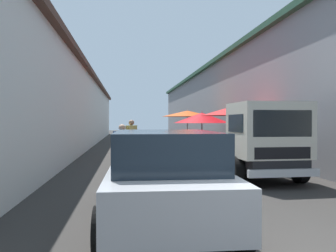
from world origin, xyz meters
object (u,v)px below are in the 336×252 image
object	(u,v)px
vendor_by_crates	(131,137)
fruit_stall_near_left	(201,122)
delivery_truck	(257,142)
hatchback_car	(165,176)
fruit_stall_far_left	(188,118)
fruit_stall_near_right	(236,117)
parked_scooter	(128,153)
vendor_in_shade	(122,146)
plastic_stool	(116,167)

from	to	relation	value
vendor_by_crates	fruit_stall_near_left	bearing A→B (deg)	-56.12
delivery_truck	fruit_stall_near_left	bearing A→B (deg)	0.11
fruit_stall_near_left	hatchback_car	bearing A→B (deg)	164.32
fruit_stall_far_left	hatchback_car	size ratio (longest dim) A/B	0.71
fruit_stall_near_right	parked_scooter	bearing A→B (deg)	92.30
fruit_stall_far_left	parked_scooter	world-z (taller)	fruit_stall_far_left
fruit_stall_near_left	delivery_truck	world-z (taller)	fruit_stall_near_left
hatchback_car	delivery_truck	xyz separation A→B (m)	(3.65, -3.00, 0.30)
vendor_by_crates	parked_scooter	xyz separation A→B (m)	(-1.12, 0.16, -0.52)
fruit_stall_near_right	vendor_by_crates	xyz separation A→B (m)	(0.95, 4.04, -0.82)
hatchback_car	parked_scooter	size ratio (longest dim) A/B	2.33
vendor_in_shade	fruit_stall_near_left	bearing A→B (deg)	-33.10
fruit_stall_near_left	vendor_in_shade	xyz separation A→B (m)	(-5.68, 3.70, -0.71)
plastic_stool	vendor_by_crates	bearing A→B (deg)	-6.82
fruit_stall_near_right	hatchback_car	size ratio (longest dim) A/B	0.71
fruit_stall_near_right	fruit_stall_near_left	distance (m)	3.29
delivery_truck	parked_scooter	world-z (taller)	delivery_truck
hatchback_car	parked_scooter	distance (m)	7.28
fruit_stall_near_right	fruit_stall_near_left	xyz separation A→B (m)	(3.21, 0.68, -0.21)
vendor_by_crates	plastic_stool	xyz separation A→B (m)	(-4.13, 0.49, -0.64)
fruit_stall_near_right	hatchback_car	world-z (taller)	fruit_stall_near_right
vendor_in_shade	fruit_stall_near_right	bearing A→B (deg)	-60.56
fruit_stall_far_left	plastic_stool	world-z (taller)	fruit_stall_far_left
parked_scooter	plastic_stool	size ratio (longest dim) A/B	3.89
fruit_stall_near_left	fruit_stall_far_left	distance (m)	2.39
fruit_stall_near_left	vendor_in_shade	size ratio (longest dim) A/B	1.77
fruit_stall_far_left	delivery_truck	size ratio (longest dim) A/B	0.56
fruit_stall_far_left	vendor_in_shade	size ratio (longest dim) A/B	1.84
vendor_in_shade	plastic_stool	size ratio (longest dim) A/B	3.49
vendor_in_shade	plastic_stool	bearing A→B (deg)	167.63
fruit_stall_near_right	vendor_by_crates	distance (m)	4.23
fruit_stall_far_left	parked_scooter	xyz separation A→B (m)	(-5.75, 3.31, -1.33)
delivery_truck	vendor_in_shade	world-z (taller)	delivery_truck
delivery_truck	parked_scooter	xyz separation A→B (m)	(3.61, 3.54, -0.59)
parked_scooter	plastic_stool	distance (m)	3.04
hatchback_car	plastic_stool	bearing A→B (deg)	11.66
delivery_truck	fruit_stall_far_left	bearing A→B (deg)	1.41
fruit_stall_near_right	fruit_stall_far_left	xyz separation A→B (m)	(5.58, 0.90, -0.01)
fruit_stall_near_right	plastic_stool	size ratio (longest dim) A/B	6.41
fruit_stall_near_left	vendor_by_crates	distance (m)	4.10
fruit_stall_near_right	parked_scooter	size ratio (longest dim) A/B	1.65
fruit_stall_near_left	vendor_in_shade	distance (m)	6.82
delivery_truck	vendor_by_crates	bearing A→B (deg)	35.58
fruit_stall_near_left	plastic_stool	size ratio (longest dim) A/B	6.18
hatchback_car	delivery_truck	bearing A→B (deg)	-39.39
fruit_stall_near_right	hatchback_car	distance (m)	8.35
fruit_stall_near_right	vendor_in_shade	xyz separation A→B (m)	(-2.47, 4.38, -0.93)
vendor_in_shade	fruit_stall_far_left	bearing A→B (deg)	-23.41
vendor_by_crates	plastic_stool	world-z (taller)	vendor_by_crates
hatchback_car	fruit_stall_near_left	bearing A→B (deg)	-15.68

